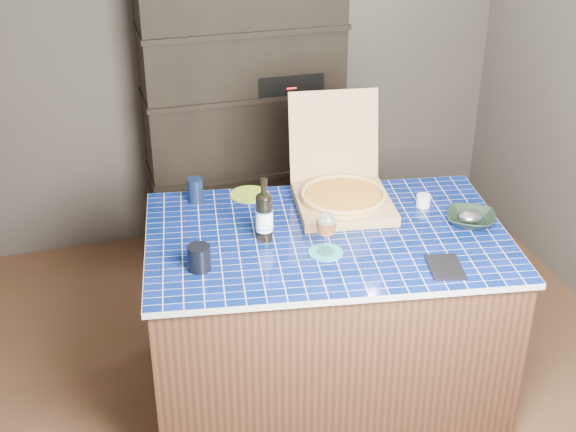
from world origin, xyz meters
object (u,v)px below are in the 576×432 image
object	(u,v)px
wine_glass	(326,225)
bowl	(471,219)
kitchen_island	(325,315)
pizza_box	(342,192)
dvd_case	(445,267)
mead_bottle	(264,216)

from	to	relation	value
wine_glass	bowl	xyz separation A→B (m)	(0.73, 0.07, -0.11)
kitchen_island	pizza_box	distance (m)	0.60
wine_glass	pizza_box	bearing A→B (deg)	61.97
kitchen_island	dvd_case	xyz separation A→B (m)	(0.39, -0.41, 0.46)
mead_bottle	wine_glass	xyz separation A→B (m)	(0.22, -0.19, 0.02)
pizza_box	wine_glass	world-z (taller)	pizza_box
pizza_box	wine_glass	distance (m)	0.47
pizza_box	bowl	distance (m)	0.62
dvd_case	bowl	world-z (taller)	bowl
kitchen_island	mead_bottle	distance (m)	0.63
pizza_box	dvd_case	size ratio (longest dim) A/B	3.12
kitchen_island	pizza_box	bearing A→B (deg)	66.32
kitchen_island	mead_bottle	size ratio (longest dim) A/B	5.90
dvd_case	mead_bottle	bearing A→B (deg)	158.20
kitchen_island	pizza_box	world-z (taller)	pizza_box
mead_bottle	dvd_case	size ratio (longest dim) A/B	1.56
kitchen_island	dvd_case	size ratio (longest dim) A/B	9.23
wine_glass	bowl	bearing A→B (deg)	5.20
wine_glass	bowl	distance (m)	0.74
mead_bottle	dvd_case	world-z (taller)	mead_bottle
kitchen_island	pizza_box	xyz separation A→B (m)	(0.16, 0.25, 0.52)
pizza_box	mead_bottle	xyz separation A→B (m)	(-0.44, -0.22, 0.05)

